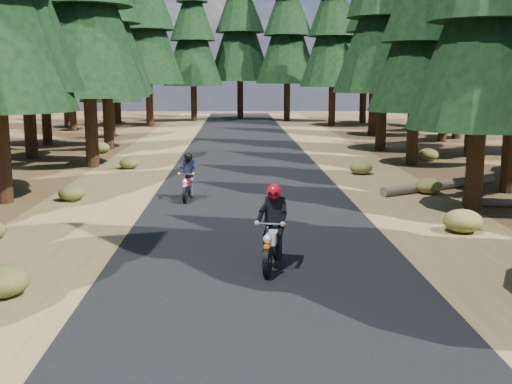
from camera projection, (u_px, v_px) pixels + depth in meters
ground at (258, 258)px, 13.03m from camera, size 120.00×120.00×0.00m
road at (252, 209)px, 17.95m from camera, size 6.00×100.00×0.01m
shoulder_l at (87, 210)px, 17.80m from camera, size 3.20×100.00×0.01m
shoulder_r at (415, 208)px, 18.10m from camera, size 3.20×100.00×0.01m
log_near at (441, 185)px, 21.04m from camera, size 4.55×2.88×0.32m
understory_shrubs at (264, 183)px, 20.88m from camera, size 16.05×24.16×0.56m
rider_lead at (273, 241)px, 12.21m from camera, size 0.92×1.88×1.61m
rider_follow at (188, 185)px, 19.14m from camera, size 0.62×1.62×1.41m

